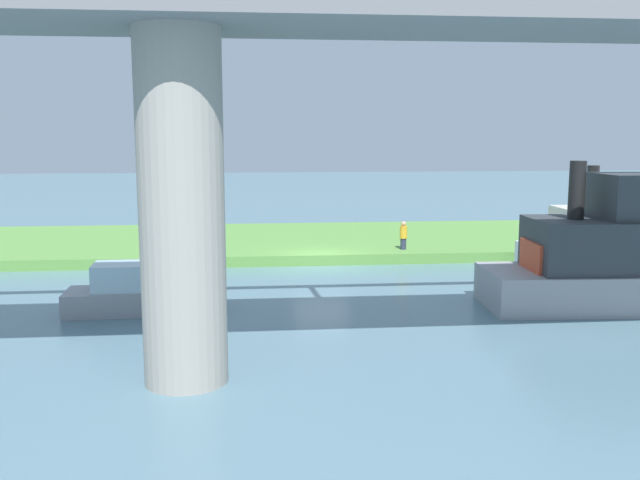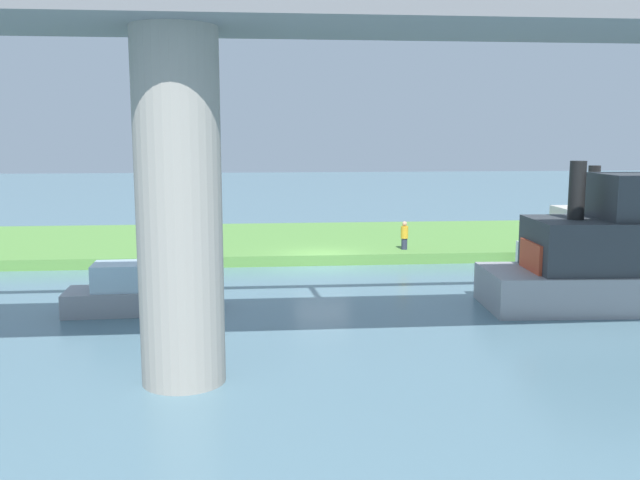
{
  "view_description": "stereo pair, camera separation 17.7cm",
  "coord_description": "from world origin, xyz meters",
  "px_view_note": "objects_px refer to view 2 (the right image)",
  "views": [
    {
      "loc": [
        3.2,
        31.64,
        6.11
      ],
      "look_at": [
        0.56,
        5.0,
        2.0
      ],
      "focal_mm": 38.91,
      "sensor_mm": 36.0,
      "label": 1
    },
    {
      "loc": [
        3.02,
        31.66,
        6.11
      ],
      "look_at": [
        0.56,
        5.0,
        2.0
      ],
      "focal_mm": 38.91,
      "sensor_mm": 36.0,
      "label": 2
    }
  ],
  "objects_px": {
    "person_on_bank": "(404,235)",
    "mooring_post": "(174,244)",
    "bridge_pylon": "(179,210)",
    "houseboat_blue": "(640,254)",
    "skiff_small": "(137,294)",
    "motorboat_white": "(639,233)"
  },
  "relations": [
    {
      "from": "person_on_bank",
      "to": "mooring_post",
      "type": "distance_m",
      "value": 11.18
    },
    {
      "from": "person_on_bank",
      "to": "bridge_pylon",
      "type": "bearing_deg",
      "value": 60.77
    },
    {
      "from": "houseboat_blue",
      "to": "person_on_bank",
      "type": "bearing_deg",
      "value": -57.99
    },
    {
      "from": "bridge_pylon",
      "to": "person_on_bank",
      "type": "xyz_separation_m",
      "value": [
        -9.05,
        -16.18,
        -3.09
      ]
    },
    {
      "from": "mooring_post",
      "to": "skiff_small",
      "type": "distance_m",
      "value": 9.6
    },
    {
      "from": "mooring_post",
      "to": "bridge_pylon",
      "type": "bearing_deg",
      "value": 97.22
    },
    {
      "from": "skiff_small",
      "to": "mooring_post",
      "type": "bearing_deg",
      "value": -91.13
    },
    {
      "from": "motorboat_white",
      "to": "bridge_pylon",
      "type": "bearing_deg",
      "value": 32.93
    },
    {
      "from": "motorboat_white",
      "to": "houseboat_blue",
      "type": "relative_size",
      "value": 0.91
    },
    {
      "from": "mooring_post",
      "to": "houseboat_blue",
      "type": "bearing_deg",
      "value": 148.8
    },
    {
      "from": "bridge_pylon",
      "to": "houseboat_blue",
      "type": "height_order",
      "value": "bridge_pylon"
    },
    {
      "from": "bridge_pylon",
      "to": "motorboat_white",
      "type": "height_order",
      "value": "bridge_pylon"
    },
    {
      "from": "bridge_pylon",
      "to": "houseboat_blue",
      "type": "xyz_separation_m",
      "value": [
        -15.33,
        -6.13,
        -2.36
      ]
    },
    {
      "from": "person_on_bank",
      "to": "mooring_post",
      "type": "bearing_deg",
      "value": -2.67
    },
    {
      "from": "bridge_pylon",
      "to": "skiff_small",
      "type": "height_order",
      "value": "bridge_pylon"
    },
    {
      "from": "motorboat_white",
      "to": "mooring_post",
      "type": "bearing_deg",
      "value": -12.42
    },
    {
      "from": "mooring_post",
      "to": "houseboat_blue",
      "type": "distance_m",
      "value": 20.42
    },
    {
      "from": "person_on_bank",
      "to": "skiff_small",
      "type": "distance_m",
      "value": 14.55
    },
    {
      "from": "bridge_pylon",
      "to": "houseboat_blue",
      "type": "bearing_deg",
      "value": -158.19
    },
    {
      "from": "person_on_bank",
      "to": "mooring_post",
      "type": "xyz_separation_m",
      "value": [
        11.17,
        -0.52,
        -0.34
      ]
    },
    {
      "from": "bridge_pylon",
      "to": "skiff_small",
      "type": "distance_m",
      "value": 8.32
    },
    {
      "from": "bridge_pylon",
      "to": "skiff_small",
      "type": "relative_size",
      "value": 1.64
    }
  ]
}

